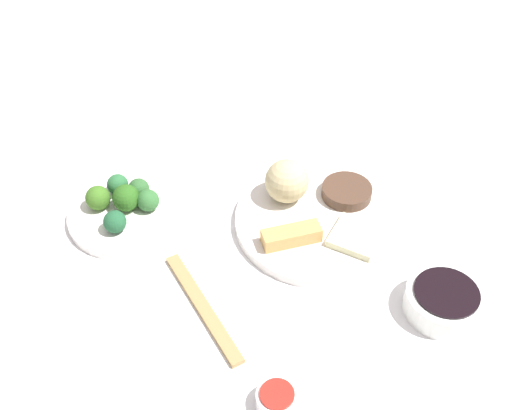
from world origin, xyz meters
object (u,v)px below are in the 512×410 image
Objects in this scene: main_plate at (319,221)px; broccoli_plate at (129,214)px; soy_sauce_bowl at (444,302)px; sauce_ramekin_sweet_and_sour at (277,400)px; chopsticks_pair at (203,307)px.

main_plate reaches higher than broccoli_plate.
soy_sauce_bowl reaches higher than sauce_ramekin_sweet_and_sour.
chopsticks_pair is at bearing -116.39° from broccoli_plate.
soy_sauce_bowl is at bearing -83.55° from broccoli_plate.
main_plate reaches higher than chopsticks_pair.
soy_sauce_bowl is 2.10× the size of sauce_ramekin_sweet_and_sour.
soy_sauce_bowl is 0.51× the size of chopsticks_pair.
sauce_ramekin_sweet_and_sour is at bearing -165.07° from main_plate.
main_plate is 5.17× the size of sauce_ramekin_sweet_and_sour.
soy_sauce_bowl is 0.35m from chopsticks_pair.
chopsticks_pair is (0.09, 0.17, -0.01)m from sauce_ramekin_sweet_and_sour.
sauce_ramekin_sweet_and_sour is 0.24× the size of chopsticks_pair.
soy_sauce_bowl is (0.06, -0.52, 0.01)m from broccoli_plate.
sauce_ramekin_sweet_and_sour is (-0.19, -0.38, 0.01)m from broccoli_plate.
chopsticks_pair is (-0.11, -0.21, -0.00)m from broccoli_plate.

